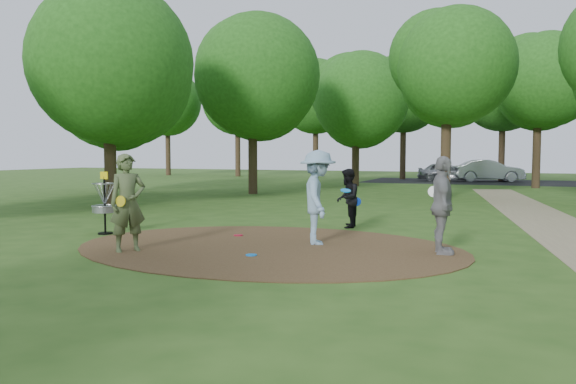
% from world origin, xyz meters
% --- Properties ---
extents(ground, '(100.00, 100.00, 0.00)m').
position_xyz_m(ground, '(0.00, 0.00, 0.00)').
color(ground, '#2D5119').
rests_on(ground, ground).
extents(dirt_clearing, '(8.40, 8.40, 0.02)m').
position_xyz_m(dirt_clearing, '(0.00, 0.00, 0.01)').
color(dirt_clearing, '#47301C').
rests_on(dirt_clearing, ground).
extents(parking_lot, '(14.00, 8.00, 0.01)m').
position_xyz_m(parking_lot, '(2.00, 30.00, 0.00)').
color(parking_lot, black).
rests_on(parking_lot, ground).
extents(player_observer_with_disc, '(0.81, 0.86, 1.99)m').
position_xyz_m(player_observer_with_disc, '(-2.37, -1.54, 0.99)').
color(player_observer_with_disc, '#4D5C35').
rests_on(player_observer_with_disc, ground).
extents(player_throwing_with_disc, '(1.40, 1.52, 2.06)m').
position_xyz_m(player_throwing_with_disc, '(0.88, 0.76, 1.03)').
color(player_throwing_with_disc, '#81A5C1').
rests_on(player_throwing_with_disc, ground).
extents(player_walking_with_disc, '(0.73, 0.86, 1.58)m').
position_xyz_m(player_walking_with_disc, '(0.72, 3.67, 0.79)').
color(player_walking_with_disc, black).
rests_on(player_walking_with_disc, ground).
extents(player_waiting_with_disc, '(0.70, 1.21, 1.94)m').
position_xyz_m(player_waiting_with_disc, '(3.53, 0.52, 0.97)').
color(player_waiting_with_disc, gray).
rests_on(player_waiting_with_disc, ground).
extents(disc_ground_blue, '(0.22, 0.22, 0.02)m').
position_xyz_m(disc_ground_blue, '(0.14, -1.06, 0.03)').
color(disc_ground_blue, '#0E7BF1').
rests_on(disc_ground_blue, dirt_clearing).
extents(disc_ground_red, '(0.22, 0.22, 0.02)m').
position_xyz_m(disc_ground_red, '(-1.27, 1.16, 0.03)').
color(disc_ground_red, red).
rests_on(disc_ground_red, dirt_clearing).
extents(car_left, '(4.08, 2.03, 1.34)m').
position_xyz_m(car_left, '(0.38, 30.17, 0.67)').
color(car_left, '#9A9BA1').
rests_on(car_left, ground).
extents(car_right, '(4.91, 2.92, 1.53)m').
position_xyz_m(car_right, '(3.20, 30.50, 0.76)').
color(car_right, '#ACB0B4').
rests_on(car_right, ground).
extents(disc_golf_basket, '(0.63, 0.63, 1.54)m').
position_xyz_m(disc_golf_basket, '(-4.50, 0.30, 0.87)').
color(disc_golf_basket, black).
rests_on(disc_golf_basket, ground).
extents(tree_ring, '(37.80, 44.87, 8.82)m').
position_xyz_m(tree_ring, '(1.73, 8.75, 5.18)').
color(tree_ring, '#332316').
rests_on(tree_ring, ground).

